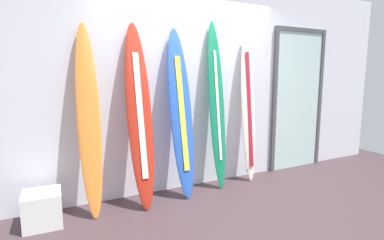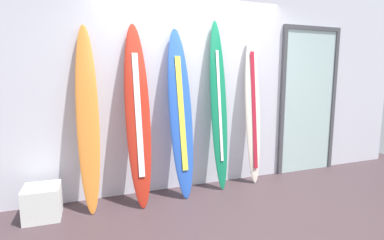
# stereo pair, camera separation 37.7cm
# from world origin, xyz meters

# --- Properties ---
(ground) EXTENTS (8.00, 8.00, 0.04)m
(ground) POSITION_xyz_m (0.00, 0.00, -0.02)
(ground) COLOR #3B2C30
(wall_back) EXTENTS (7.20, 0.20, 2.80)m
(wall_back) POSITION_xyz_m (0.00, 1.30, 1.40)
(wall_back) COLOR silver
(wall_back) RESTS_ON ground
(surfboard_sunset) EXTENTS (0.26, 0.45, 2.08)m
(surfboard_sunset) POSITION_xyz_m (-1.37, 0.95, 1.04)
(surfboard_sunset) COLOR orange
(surfboard_sunset) RESTS_ON ground
(surfboard_crimson) EXTENTS (0.30, 0.53, 2.12)m
(surfboard_crimson) POSITION_xyz_m (-0.82, 0.92, 1.06)
(surfboard_crimson) COLOR #AE2517
(surfboard_crimson) RESTS_ON ground
(surfboard_cobalt) EXTENTS (0.32, 0.44, 2.09)m
(surfboard_cobalt) POSITION_xyz_m (-0.29, 0.96, 1.05)
(surfboard_cobalt) COLOR blue
(surfboard_cobalt) RESTS_ON ground
(surfboard_emerald) EXTENTS (0.25, 0.33, 2.22)m
(surfboard_emerald) POSITION_xyz_m (0.27, 1.02, 1.11)
(surfboard_emerald) COLOR #13784F
(surfboard_emerald) RESTS_ON ground
(surfboard_ivory) EXTENTS (0.25, 0.29, 2.05)m
(surfboard_ivory) POSITION_xyz_m (0.81, 1.05, 1.01)
(surfboard_ivory) COLOR silver
(surfboard_ivory) RESTS_ON ground
(display_block_left) EXTENTS (0.38, 0.38, 0.35)m
(display_block_left) POSITION_xyz_m (-1.88, 0.88, 0.17)
(display_block_left) COLOR white
(display_block_left) RESTS_ON ground
(glass_door) EXTENTS (1.05, 0.06, 2.24)m
(glass_door) POSITION_xyz_m (1.90, 1.18, 1.15)
(glass_door) COLOR silver
(glass_door) RESTS_ON ground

